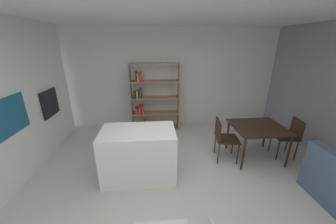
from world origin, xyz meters
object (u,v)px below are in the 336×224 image
(kitchen_island, at_px, (139,154))
(dining_chair_island_side, at_px, (223,136))
(built_in_oven, at_px, (50,103))
(dining_chair_window_side, at_px, (290,134))
(dining_table, at_px, (258,130))
(open_bookshelf, at_px, (150,99))

(kitchen_island, distance_m, dining_chair_island_side, 1.76)
(built_in_oven, height_order, dining_chair_window_side, built_in_oven)
(built_in_oven, height_order, dining_chair_island_side, built_in_oven)
(built_in_oven, height_order, kitchen_island, built_in_oven)
(kitchen_island, height_order, dining_chair_island_side, kitchen_island)
(dining_table, bearing_deg, open_bookshelf, 143.82)
(built_in_oven, bearing_deg, open_bookshelf, 21.87)
(kitchen_island, bearing_deg, dining_chair_island_side, 13.97)
(kitchen_island, bearing_deg, dining_table, 9.57)
(dining_chair_window_side, bearing_deg, open_bookshelf, -111.87)
(kitchen_island, distance_m, dining_chair_window_side, 3.20)
(open_bookshelf, bearing_deg, dining_table, -36.18)
(kitchen_island, distance_m, open_bookshelf, 2.11)
(open_bookshelf, distance_m, dining_chair_island_side, 2.26)
(dining_table, bearing_deg, kitchen_island, -170.43)
(built_in_oven, distance_m, dining_chair_window_side, 5.27)
(dining_chair_window_side, bearing_deg, dining_chair_island_side, -83.75)
(open_bookshelf, xyz_separation_m, dining_chair_island_side, (1.52, -1.63, -0.35))
(dining_chair_island_side, bearing_deg, built_in_oven, 86.61)
(dining_chair_island_side, height_order, dining_chair_window_side, dining_chair_island_side)
(built_in_oven, distance_m, open_bookshelf, 2.38)
(built_in_oven, distance_m, dining_table, 4.54)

